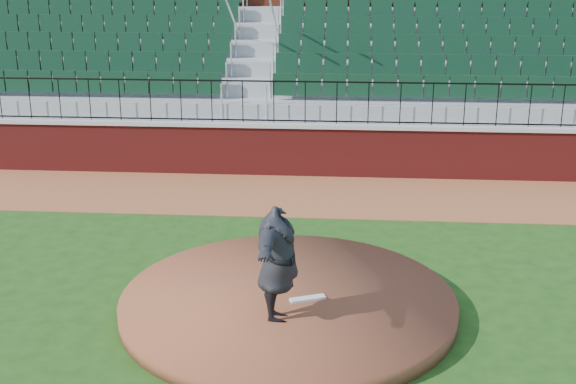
% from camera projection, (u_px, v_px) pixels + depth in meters
% --- Properties ---
extents(ground, '(90.00, 90.00, 0.00)m').
position_uv_depth(ground, '(281.00, 300.00, 11.66)').
color(ground, '#1C4212').
rests_on(ground, ground).
extents(warning_track, '(34.00, 3.20, 0.01)m').
position_uv_depth(warning_track, '(301.00, 194.00, 16.79)').
color(warning_track, brown).
rests_on(warning_track, ground).
extents(field_wall, '(34.00, 0.35, 1.20)m').
position_uv_depth(field_wall, '(305.00, 151.00, 18.13)').
color(field_wall, maroon).
rests_on(field_wall, ground).
extents(wall_cap, '(34.00, 0.45, 0.10)m').
position_uv_depth(wall_cap, '(305.00, 125.00, 17.93)').
color(wall_cap, '#B7B7B7').
rests_on(wall_cap, field_wall).
extents(wall_railing, '(34.00, 0.05, 1.00)m').
position_uv_depth(wall_railing, '(305.00, 102.00, 17.76)').
color(wall_railing, black).
rests_on(wall_railing, wall_cap).
extents(seating_stands, '(34.00, 5.10, 4.60)m').
position_uv_depth(seating_stands, '(311.00, 65.00, 20.20)').
color(seating_stands, gray).
rests_on(seating_stands, ground).
extents(concourse_wall, '(34.00, 0.50, 5.50)m').
position_uv_depth(concourse_wall, '(315.00, 38.00, 22.72)').
color(concourse_wall, maroon).
rests_on(concourse_wall, ground).
extents(pitchers_mound, '(5.08, 5.08, 0.25)m').
position_uv_depth(pitchers_mound, '(288.00, 303.00, 11.28)').
color(pitchers_mound, brown).
rests_on(pitchers_mound, ground).
extents(pitching_rubber, '(0.55, 0.33, 0.04)m').
position_uv_depth(pitching_rubber, '(308.00, 299.00, 11.09)').
color(pitching_rubber, silver).
rests_on(pitching_rubber, pitchers_mound).
extents(pitcher, '(0.57, 2.08, 1.69)m').
position_uv_depth(pitcher, '(278.00, 264.00, 10.26)').
color(pitcher, black).
rests_on(pitcher, pitchers_mound).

